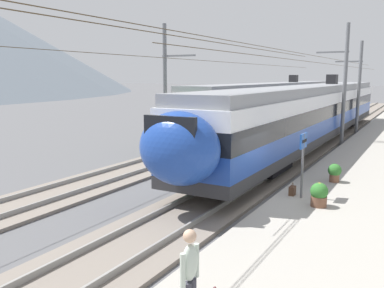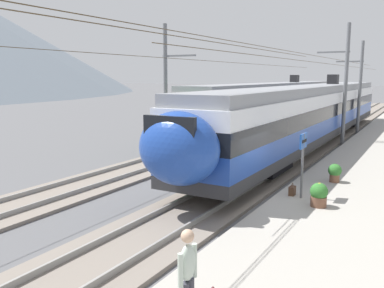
{
  "view_description": "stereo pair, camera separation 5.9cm",
  "coord_description": "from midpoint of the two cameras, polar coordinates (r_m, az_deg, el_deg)",
  "views": [
    {
      "loc": [
        -12.76,
        -5.13,
        4.41
      ],
      "look_at": [
        0.87,
        2.71,
        1.81
      ],
      "focal_mm": 38.39,
      "sensor_mm": 36.0,
      "label": 1
    },
    {
      "loc": [
        -12.73,
        -5.18,
        4.41
      ],
      "look_at": [
        0.87,
        2.71,
        1.81
      ],
      "focal_mm": 38.39,
      "sensor_mm": 36.0,
      "label": 2
    }
  ],
  "objects": [
    {
      "name": "passenger_walking",
      "position": [
        6.95,
        -0.36,
        -17.53
      ],
      "size": [
        0.53,
        0.22,
        1.69
      ],
      "color": "#383842",
      "rests_on": "platform_slab"
    },
    {
      "name": "potted_plant_platform_edge",
      "position": [
        13.7,
        17.33,
        -6.64
      ],
      "size": [
        0.56,
        0.56,
        0.77
      ],
      "color": "brown",
      "rests_on": "platform_slab"
    },
    {
      "name": "catenary_mast_mid",
      "position": [
        27.85,
        20.36,
        8.02
      ],
      "size": [
        49.18,
        2.0,
        7.68
      ],
      "color": "slate",
      "rests_on": "ground"
    },
    {
      "name": "platform_sign",
      "position": [
        14.23,
        15.27,
        -0.93
      ],
      "size": [
        0.7,
        0.08,
        2.22
      ],
      "color": "#59595B",
      "rests_on": "platform_slab"
    },
    {
      "name": "catenary_mast_east",
      "position": [
        33.93,
        22.12,
        7.53
      ],
      "size": [
        49.18,
        2.0,
        7.04
      ],
      "color": "slate",
      "rests_on": "ground"
    },
    {
      "name": "handbag_near_sign",
      "position": [
        14.78,
        13.86,
        -6.31
      ],
      "size": [
        0.32,
        0.18,
        0.45
      ],
      "color": "#472D1E",
      "rests_on": "platform_slab"
    },
    {
      "name": "train_near_platform",
      "position": [
        27.38,
        16.58,
        4.43
      ],
      "size": [
        34.08,
        2.9,
        4.27
      ],
      "color": "#2D2D30",
      "rests_on": "track_near"
    },
    {
      "name": "train_far_track",
      "position": [
        37.23,
        11.69,
        5.83
      ],
      "size": [
        32.92,
        2.91,
        4.27
      ],
      "color": "#2D2D30",
      "rests_on": "track_far"
    },
    {
      "name": "track_near",
      "position": [
        14.9,
        3.39,
        -7.57
      ],
      "size": [
        120.0,
        3.0,
        0.28
      ],
      "color": "slate",
      "rests_on": "ground"
    },
    {
      "name": "catenary_mast_far_side",
      "position": [
        24.56,
        -3.32,
        8.18
      ],
      "size": [
        49.18,
        2.21,
        7.44
      ],
      "color": "slate",
      "rests_on": "ground"
    },
    {
      "name": "track_far",
      "position": [
        17.88,
        -12.26,
        -4.89
      ],
      "size": [
        120.0,
        3.0,
        0.28
      ],
      "color": "slate",
      "rests_on": "ground"
    },
    {
      "name": "potted_plant_by_shelter",
      "position": [
        17.01,
        19.32,
        -3.65
      ],
      "size": [
        0.51,
        0.51,
        0.72
      ],
      "color": "brown",
      "rests_on": "platform_slab"
    },
    {
      "name": "ground_plane",
      "position": [
        14.44,
        7.78,
        -8.49
      ],
      "size": [
        400.0,
        400.0,
        0.0
      ],
      "primitive_type": "plane",
      "color": "#565659"
    }
  ]
}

